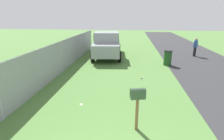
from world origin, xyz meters
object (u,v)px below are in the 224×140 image
at_px(trash_bin, 168,58).
at_px(pedestrian, 195,46).
at_px(mailbox, 138,97).
at_px(pickup_truck, 107,44).

xyz_separation_m(trash_bin, pedestrian, (3.12, -2.80, 0.37)).
bearing_deg(mailbox, pickup_truck, -0.15).
xyz_separation_m(pickup_truck, trash_bin, (-2.07, -4.52, -0.58)).
bearing_deg(pickup_truck, pedestrian, 93.10).
height_order(pickup_truck, pedestrian, pickup_truck).
height_order(mailbox, pickup_truck, pickup_truck).
bearing_deg(mailbox, pedestrian, -38.78).
bearing_deg(pickup_truck, trash_bin, 60.37).
xyz_separation_m(mailbox, pedestrian, (10.66, -5.07, -0.18)).
bearing_deg(trash_bin, mailbox, 163.21).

